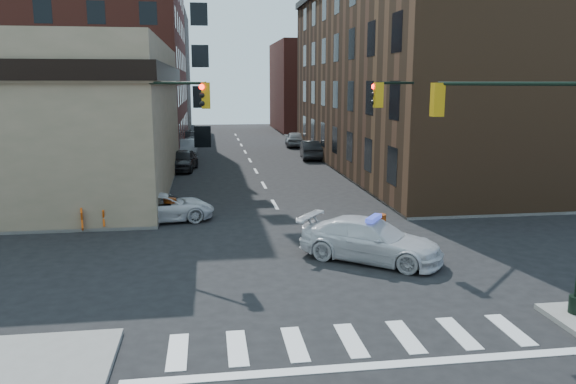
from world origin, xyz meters
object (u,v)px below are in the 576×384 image
object	(u,v)px
pickup	(164,207)
barricade_nw_a	(93,218)
police_car	(371,240)
barrel_bank	(170,210)
barrel_road	(380,224)
parked_car_wnear	(183,160)
parked_car_wfar	(188,148)
pedestrian_a	(75,197)
pedestrian_b	(91,195)
parked_car_enear	(311,150)

from	to	relation	value
pickup	barricade_nw_a	world-z (taller)	pickup
police_car	barrel_bank	world-z (taller)	police_car
pickup	barrel_road	xyz separation A→B (m)	(9.75, -3.83, -0.23)
parked_car_wnear	police_car	bearing A→B (deg)	-63.62
barrel_bank	parked_car_wfar	bearing A→B (deg)	89.73
barrel_road	pickup	bearing A→B (deg)	158.54
pedestrian_a	barricade_nw_a	world-z (taller)	pedestrian_a
pickup	pedestrian_a	world-z (taller)	pedestrian_a
pickup	parked_car_wnear	distance (m)	15.92
parked_car_wfar	barrel_road	size ratio (longest dim) A/B	5.29
pickup	pedestrian_b	size ratio (longest dim) A/B	2.42
parked_car_wnear	pickup	bearing A→B (deg)	-83.46
pedestrian_a	barrel_road	bearing A→B (deg)	19.82
police_car	parked_car_wfar	world-z (taller)	police_car
parked_car_wnear	barrel_bank	bearing A→B (deg)	-82.38
parked_car_enear	pedestrian_a	bearing A→B (deg)	57.93
police_car	barrel_road	distance (m)	3.92
parked_car_wfar	barrel_bank	distance (m)	24.04
parked_car_wnear	barrel_road	xyz separation A→B (m)	(9.45, -19.75, -0.35)
parked_car_enear	pedestrian_a	world-z (taller)	pedestrian_a
police_car	parked_car_wfar	xyz separation A→B (m)	(-7.82, 31.40, -0.01)
parked_car_wfar	parked_car_enear	distance (m)	11.20
police_car	barricade_nw_a	distance (m)	12.81
police_car	barricade_nw_a	xyz separation A→B (m)	(-11.32, 5.99, -0.18)
parked_car_wnear	parked_car_wfar	bearing A→B (deg)	96.83
pedestrian_a	barrel_bank	size ratio (longest dim) A/B	1.72
parked_car_wfar	police_car	bearing A→B (deg)	-75.60
pickup	parked_car_enear	distance (m)	23.95
parked_car_wnear	barrel_road	size ratio (longest dim) A/B	5.23
police_car	barrel_bank	size ratio (longest dim) A/B	4.90
police_car	pedestrian_b	bearing A→B (deg)	89.68
pickup	barrel_bank	world-z (taller)	pickup
pickup	barricade_nw_a	xyz separation A→B (m)	(-3.09, -1.45, -0.06)
parked_car_wfar	barrel_bank	xyz separation A→B (m)	(-0.11, -24.04, -0.22)
parked_car_wnear	pedestrian_a	distance (m)	15.71
parked_car_enear	barrel_bank	xyz separation A→B (m)	(-10.95, -21.22, -0.26)
police_car	pedestrian_a	xyz separation A→B (m)	(-12.55, 8.34, 0.32)
parked_car_wfar	barricade_nw_a	bearing A→B (deg)	-97.43
parked_car_wnear	parked_car_enear	world-z (taller)	parked_car_enear
parked_car_wfar	barrel_road	bearing A→B (deg)	-71.02
pedestrian_a	pedestrian_b	bearing A→B (deg)	58.84
pickup	barricade_nw_a	size ratio (longest dim) A/B	3.95
barrel_road	pedestrian_b	bearing A→B (deg)	159.48
pedestrian_b	barricade_nw_a	size ratio (longest dim) A/B	1.63
barrel_bank	parked_car_enear	bearing A→B (deg)	62.71
parked_car_wnear	parked_car_wfar	xyz separation A→B (m)	(0.11, 8.04, -0.02)
barricade_nw_a	pedestrian_a	bearing A→B (deg)	105.46
police_car	parked_car_wfar	bearing A→B (deg)	49.66
parked_car_wnear	barricade_nw_a	distance (m)	17.70
pickup	parked_car_wfar	size ratio (longest dim) A/B	1.03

